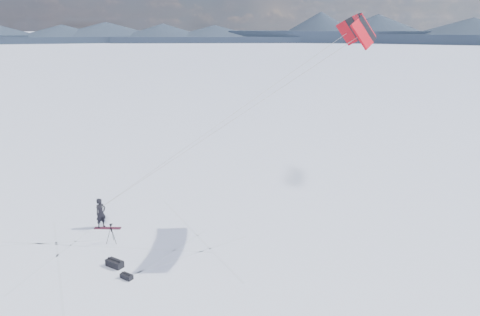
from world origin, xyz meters
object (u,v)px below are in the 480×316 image
at_px(snowboard, 108,228).
at_px(tripod, 111,231).
at_px(gear_bag_b, 127,276).
at_px(snowkiter, 102,227).
at_px(gear_bag_a, 115,263).

bearing_deg(snowboard, tripod, -66.89).
relative_size(snowboard, gear_bag_b, 2.33).
distance_m(snowkiter, gear_bag_a, 5.21).
distance_m(snowkiter, tripod, 2.50).
xyz_separation_m(gear_bag_a, gear_bag_b, (1.26, -0.77, -0.06)).
bearing_deg(snowboard, gear_bag_b, -65.66).
xyz_separation_m(snowkiter, gear_bag_b, (4.92, -4.47, 0.13)).
distance_m(tripod, gear_bag_b, 4.31).
height_order(snowkiter, gear_bag_a, snowkiter).
xyz_separation_m(snowkiter, snowboard, (0.42, 0.00, 0.02)).
xyz_separation_m(snowboard, gear_bag_a, (3.25, -3.70, 0.16)).
height_order(snowboard, gear_bag_a, gear_bag_a).
bearing_deg(snowboard, gear_bag_a, -69.60).
bearing_deg(gear_bag_a, gear_bag_b, -20.33).
bearing_deg(gear_bag_b, tripod, 148.18).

